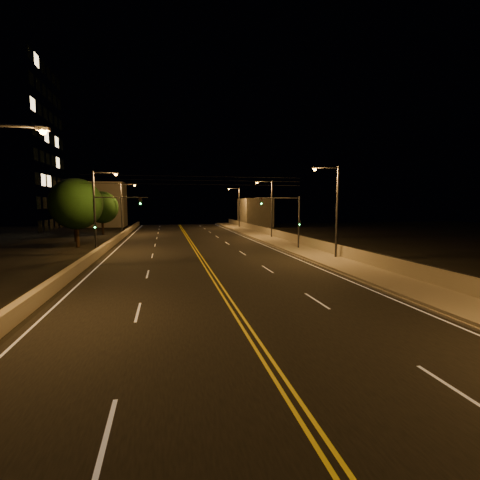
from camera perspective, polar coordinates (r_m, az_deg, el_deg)
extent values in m
plane|color=black|center=(8.44, 14.41, -31.12)|extent=(160.00, 160.00, 0.00)
cube|color=black|center=(26.66, -5.13, -4.98)|extent=(18.00, 120.00, 0.02)
cube|color=gray|center=(29.89, 15.94, -3.73)|extent=(3.60, 120.00, 0.30)
cube|color=gray|center=(29.08, 12.67, -4.06)|extent=(0.14, 120.00, 0.15)
cube|color=gray|center=(30.60, 18.70, -2.36)|extent=(0.30, 120.00, 1.00)
cube|color=gray|center=(27.18, -25.59, -4.51)|extent=(0.45, 120.00, 0.80)
cube|color=slate|center=(78.58, 2.43, 4.54)|extent=(6.00, 10.00, 6.21)
cube|color=slate|center=(82.95, -21.08, 5.44)|extent=(8.00, 8.00, 9.73)
cylinder|color=black|center=(30.53, 18.74, -1.38)|extent=(0.06, 120.00, 0.06)
cube|color=silver|center=(27.04, -23.61, -5.29)|extent=(0.12, 116.00, 0.00)
cube|color=silver|center=(28.95, 12.07, -4.19)|extent=(0.12, 116.00, 0.00)
cube|color=gold|center=(26.64, -5.45, -4.97)|extent=(0.12, 116.00, 0.00)
cube|color=gold|center=(26.68, -4.81, -4.95)|extent=(0.12, 116.00, 0.00)
cube|color=silver|center=(9.14, -21.17, -27.98)|extent=(0.12, 3.00, 0.00)
cube|color=silver|center=(17.30, -16.40, -11.23)|extent=(0.12, 3.00, 0.00)
cube|color=silver|center=(26.02, -14.92, -5.41)|extent=(0.12, 3.00, 0.00)
cube|color=silver|center=(34.89, -14.20, -2.52)|extent=(0.12, 3.00, 0.00)
cube|color=silver|center=(43.80, -13.77, -0.81)|extent=(0.12, 3.00, 0.00)
cube|color=silver|center=(52.75, -13.49, 0.32)|extent=(0.12, 3.00, 0.00)
cube|color=silver|center=(61.71, -13.29, 1.13)|extent=(0.12, 3.00, 0.00)
cube|color=silver|center=(70.68, -13.14, 1.73)|extent=(0.12, 3.00, 0.00)
cube|color=silver|center=(79.66, -13.02, 2.19)|extent=(0.12, 3.00, 0.00)
cube|color=silver|center=(11.82, 32.08, -20.26)|extent=(0.12, 3.00, 0.00)
cube|color=silver|center=(18.85, 12.46, -9.69)|extent=(0.12, 3.00, 0.00)
cube|color=silver|center=(27.08, 4.53, -4.78)|extent=(0.12, 3.00, 0.00)
cube|color=silver|center=(35.68, 0.41, -2.15)|extent=(0.12, 3.00, 0.00)
cube|color=silver|center=(44.44, -2.09, -0.55)|extent=(0.12, 3.00, 0.00)
cube|color=silver|center=(53.28, -3.77, 0.53)|extent=(0.12, 3.00, 0.00)
cube|color=silver|center=(62.17, -4.96, 1.30)|extent=(0.12, 3.00, 0.00)
cube|color=silver|center=(71.08, -5.86, 1.88)|extent=(0.12, 3.00, 0.00)
cube|color=silver|center=(80.01, -6.56, 2.33)|extent=(0.12, 3.00, 0.00)
cylinder|color=#2D2D33|center=(32.19, 15.62, 4.17)|extent=(0.20, 0.20, 8.36)
cylinder|color=#2D2D33|center=(31.84, 14.03, 11.46)|extent=(2.20, 0.12, 0.12)
cube|color=#2D2D33|center=(31.37, 12.19, 11.46)|extent=(0.50, 0.25, 0.14)
sphere|color=#FF9E2D|center=(31.36, 12.18, 11.27)|extent=(0.28, 0.28, 0.28)
cylinder|color=#2D2D33|center=(50.33, 5.22, 4.94)|extent=(0.20, 0.20, 8.36)
cylinder|color=#2D2D33|center=(50.10, 4.05, 9.55)|extent=(2.20, 0.12, 0.12)
cube|color=#2D2D33|center=(49.80, 2.81, 9.50)|extent=(0.50, 0.25, 0.14)
sphere|color=#FF9E2D|center=(49.80, 2.81, 9.39)|extent=(0.28, 0.28, 0.28)
cylinder|color=#2D2D33|center=(72.20, -0.12, 5.27)|extent=(0.20, 0.20, 8.36)
cylinder|color=#2D2D33|center=(72.05, -0.98, 8.47)|extent=(2.20, 0.12, 0.12)
cube|color=#2D2D33|center=(71.84, -1.85, 8.42)|extent=(0.50, 0.25, 0.14)
sphere|color=#FF9E2D|center=(71.84, -1.85, 8.34)|extent=(0.28, 0.28, 0.28)
cylinder|color=#2D2D33|center=(17.42, -33.22, 15.39)|extent=(2.20, 0.12, 0.12)
cube|color=#2D2D33|center=(17.06, -29.63, 15.57)|extent=(0.50, 0.25, 0.14)
sphere|color=#FF9E2D|center=(17.04, -29.61, 15.24)|extent=(0.28, 0.28, 0.28)
cylinder|color=#2D2D33|center=(38.30, -22.76, 4.18)|extent=(0.20, 0.20, 8.36)
cylinder|color=#2D2D33|center=(38.23, -21.36, 10.28)|extent=(2.20, 0.12, 0.12)
cube|color=#2D2D33|center=(38.06, -19.70, 10.26)|extent=(0.50, 0.25, 0.14)
sphere|color=#FF9E2D|center=(38.06, -19.69, 10.11)|extent=(0.28, 0.28, 0.28)
cylinder|color=#2D2D33|center=(59.96, -18.89, 4.81)|extent=(0.20, 0.20, 8.36)
cylinder|color=#2D2D33|center=(59.92, -17.97, 8.69)|extent=(2.20, 0.12, 0.12)
cube|color=#2D2D33|center=(59.82, -16.91, 8.66)|extent=(0.50, 0.25, 0.14)
sphere|color=#FF9E2D|center=(59.81, -16.90, 8.57)|extent=(0.28, 0.28, 0.28)
cylinder|color=#2D2D33|center=(38.30, 9.62, 2.71)|extent=(0.18, 0.18, 5.88)
cylinder|color=#2D2D33|center=(37.39, 6.10, 6.88)|extent=(5.00, 0.10, 0.10)
cube|color=black|center=(36.88, 3.50, 6.37)|extent=(0.28, 0.18, 0.80)
sphere|color=#19FF4C|center=(36.78, 3.54, 5.98)|extent=(0.14, 0.14, 0.14)
cube|color=black|center=(38.16, 9.70, 2.79)|extent=(0.22, 0.14, 0.55)
cylinder|color=#2D2D33|center=(36.22, -22.67, 2.15)|extent=(0.18, 0.18, 5.88)
cylinder|color=#2D2D33|center=(35.79, -18.88, 6.63)|extent=(5.00, 0.10, 0.10)
cube|color=black|center=(35.62, -16.05, 6.16)|extent=(0.28, 0.18, 0.80)
sphere|color=#19FF4C|center=(35.51, -16.05, 5.76)|extent=(0.14, 0.14, 0.14)
cube|color=black|center=(36.07, -22.71, 2.23)|extent=(0.22, 0.14, 0.55)
cylinder|color=black|center=(35.68, -7.10, 9.04)|extent=(22.00, 0.03, 0.03)
cylinder|color=black|center=(35.70, -7.11, 9.68)|extent=(22.00, 0.03, 0.03)
cylinder|color=black|center=(35.73, -7.12, 10.32)|extent=(22.00, 0.03, 0.03)
cylinder|color=black|center=(44.60, -25.10, 0.69)|extent=(0.36, 0.36, 2.80)
sphere|color=black|center=(44.45, -25.30, 5.38)|extent=(5.90, 5.90, 5.90)
cylinder|color=black|center=(51.66, -25.38, 1.14)|extent=(0.36, 0.36, 2.46)
sphere|color=black|center=(51.52, -25.54, 4.70)|extent=(5.19, 5.19, 5.19)
cylinder|color=black|center=(61.56, -21.60, 2.00)|extent=(0.36, 0.36, 2.48)
sphere|color=black|center=(61.45, -21.72, 5.01)|extent=(5.24, 5.24, 5.24)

